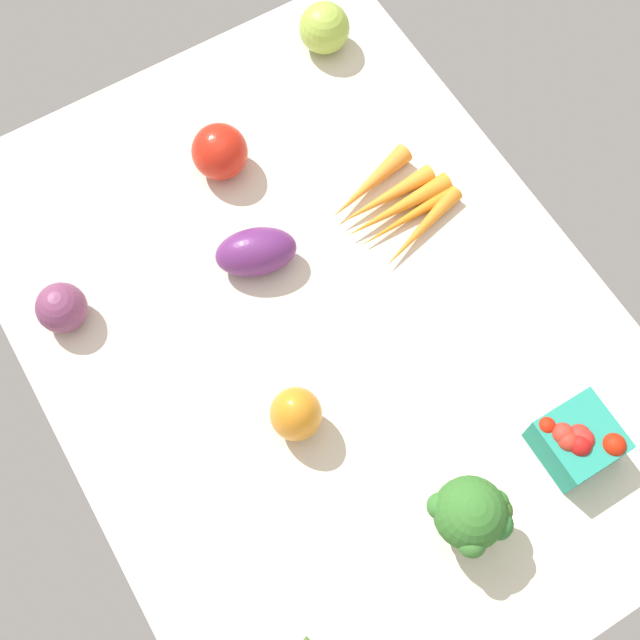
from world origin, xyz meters
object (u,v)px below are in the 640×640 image
at_px(heirloom_tomato_green, 324,28).
at_px(bell_pepper_orange, 296,414).
at_px(broccoli_head, 472,515).
at_px(red_onion_near_basket, 62,308).
at_px(bell_pepper_red, 220,152).
at_px(eggplant, 256,252).
at_px(carrot_bunch, 393,205).
at_px(berry_basket, 578,440).

distance_m(heirloom_tomato_green, bell_pepper_orange, 0.63).
relative_size(heirloom_tomato_green, broccoli_head, 0.66).
xyz_separation_m(red_onion_near_basket, bell_pepper_red, (-0.10, 0.30, 0.01)).
distance_m(eggplant, bell_pepper_orange, 0.25).
bearing_deg(bell_pepper_orange, broccoli_head, 27.15).
height_order(carrot_bunch, berry_basket, berry_basket).
bearing_deg(bell_pepper_orange, bell_pepper_red, 165.17).
distance_m(berry_basket, broccoli_head, 0.18).
bearing_deg(eggplant, heirloom_tomato_green, -115.13).
bearing_deg(carrot_bunch, eggplant, -97.15).
bearing_deg(bell_pepper_orange, heirloom_tomato_green, 145.51).
distance_m(bell_pepper_orange, broccoli_head, 0.25).
distance_m(red_onion_near_basket, broccoli_head, 0.60).
bearing_deg(eggplant, bell_pepper_orange, 92.57).
bearing_deg(red_onion_near_basket, bell_pepper_red, 109.05).
bearing_deg(berry_basket, red_onion_near_basket, -136.31).
xyz_separation_m(eggplant, bell_pepper_orange, (0.23, -0.07, 0.01)).
height_order(bell_pepper_red, broccoli_head, broccoli_head).
bearing_deg(eggplant, carrot_bunch, -167.34).
relative_size(bell_pepper_red, carrot_bunch, 0.46).
xyz_separation_m(bell_pepper_red, bell_pepper_orange, (0.40, -0.11, 0.00)).
bearing_deg(heirloom_tomato_green, red_onion_near_basket, -68.07).
bearing_deg(broccoli_head, eggplant, -174.89).
bearing_deg(heirloom_tomato_green, broccoli_head, -18.15).
bearing_deg(carrot_bunch, broccoli_head, -21.89).
distance_m(eggplant, berry_basket, 0.50).
bearing_deg(broccoli_head, bell_pepper_red, -179.31).
bearing_deg(carrot_bunch, bell_pepper_orange, -54.01).
bearing_deg(bell_pepper_orange, eggplant, 162.75).
distance_m(bell_pepper_red, berry_basket, 0.64).
bearing_deg(bell_pepper_orange, carrot_bunch, 125.99).
xyz_separation_m(eggplant, bell_pepper_red, (-0.17, 0.03, 0.01)).
bearing_deg(heirloom_tomato_green, eggplant, -44.94).
bearing_deg(bell_pepper_orange, red_onion_near_basket, -146.58).
relative_size(red_onion_near_basket, carrot_bunch, 0.38).
distance_m(red_onion_near_basket, heirloom_tomato_green, 0.59).
height_order(red_onion_near_basket, bell_pepper_red, bell_pepper_red).
relative_size(carrot_bunch, heirloom_tomato_green, 2.31).
relative_size(carrot_bunch, broccoli_head, 1.52).
relative_size(red_onion_near_basket, heirloom_tomato_green, 0.87).
relative_size(heirloom_tomato_green, bell_pepper_orange, 0.86).
bearing_deg(bell_pepper_red, carrot_bunch, 43.05).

